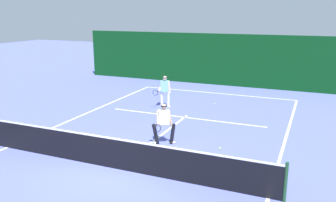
{
  "coord_description": "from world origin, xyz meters",
  "views": [
    {
      "loc": [
        5.49,
        -8.8,
        4.81
      ],
      "look_at": [
        -0.39,
        5.01,
        1.0
      ],
      "focal_mm": 37.77,
      "sensor_mm": 36.0,
      "label": 1
    }
  ],
  "objects_px": {
    "tennis_ball": "(214,104)",
    "tennis_ball_extra": "(220,148)",
    "player_far": "(165,90)",
    "player_near": "(164,122)"
  },
  "relations": [
    {
      "from": "tennis_ball",
      "to": "tennis_ball_extra",
      "type": "height_order",
      "value": "same"
    },
    {
      "from": "player_far",
      "to": "tennis_ball",
      "type": "height_order",
      "value": "player_far"
    },
    {
      "from": "player_far",
      "to": "tennis_ball_extra",
      "type": "xyz_separation_m",
      "value": [
        4.15,
        -4.56,
        -0.86
      ]
    },
    {
      "from": "player_far",
      "to": "tennis_ball_extra",
      "type": "relative_size",
      "value": 24.58
    },
    {
      "from": "player_far",
      "to": "tennis_ball_extra",
      "type": "distance_m",
      "value": 6.22
    },
    {
      "from": "player_near",
      "to": "tennis_ball",
      "type": "distance_m",
      "value": 6.39
    },
    {
      "from": "player_near",
      "to": "tennis_ball_extra",
      "type": "bearing_deg",
      "value": 162.67
    },
    {
      "from": "player_near",
      "to": "tennis_ball_extra",
      "type": "height_order",
      "value": "player_near"
    },
    {
      "from": "player_near",
      "to": "tennis_ball_extra",
      "type": "distance_m",
      "value": 2.24
    },
    {
      "from": "player_far",
      "to": "tennis_ball",
      "type": "distance_m",
      "value": 2.82
    }
  ]
}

